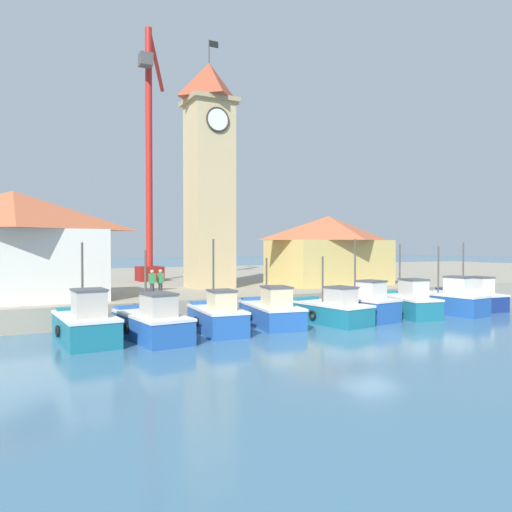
{
  "coord_description": "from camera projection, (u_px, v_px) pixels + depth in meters",
  "views": [
    {
      "loc": [
        -15.56,
        -18.14,
        4.18
      ],
      "look_at": [
        -1.09,
        9.48,
        3.5
      ],
      "focal_mm": 35.0,
      "sensor_mm": 36.0,
      "label": 1
    }
  ],
  "objects": [
    {
      "name": "clock_tower",
      "position": [
        209.0,
        169.0,
        34.97
      ],
      "size": [
        3.35,
        3.35,
        17.34
      ],
      "color": "tan",
      "rests_on": "quay_wharf"
    },
    {
      "name": "ground_plane",
      "position": [
        370.0,
        334.0,
        23.37
      ],
      "size": [
        300.0,
        300.0,
        0.0
      ],
      "primitive_type": "plane",
      "color": "teal"
    },
    {
      "name": "quay_wharf",
      "position": [
        179.0,
        283.0,
        47.7
      ],
      "size": [
        120.0,
        40.0,
        1.19
      ],
      "primitive_type": "cube",
      "color": "#9E937F",
      "rests_on": "ground"
    },
    {
      "name": "fishing_boat_left_inner",
      "position": [
        217.0,
        317.0,
        23.8
      ],
      "size": [
        2.17,
        4.37,
        4.48
      ],
      "color": "#2356A8",
      "rests_on": "ground"
    },
    {
      "name": "warehouse_left",
      "position": [
        13.0,
        245.0,
        26.61
      ],
      "size": [
        9.47,
        5.89,
        5.88
      ],
      "color": "silver",
      "rests_on": "quay_wharf"
    },
    {
      "name": "fishing_boat_left_outer",
      "position": [
        152.0,
        323.0,
        22.12
      ],
      "size": [
        2.51,
        5.34,
        3.95
      ],
      "color": "#2356A8",
      "rests_on": "ground"
    },
    {
      "name": "warehouse_right",
      "position": [
        328.0,
        249.0,
        38.11
      ],
      "size": [
        8.66,
        6.06,
        5.21
      ],
      "color": "tan",
      "rests_on": "quay_wharf"
    },
    {
      "name": "fishing_boat_center",
      "position": [
        331.0,
        310.0,
        26.64
      ],
      "size": [
        2.73,
        4.85,
        3.58
      ],
      "color": "#196B7F",
      "rests_on": "ground"
    },
    {
      "name": "dock_worker_near_tower",
      "position": [
        152.0,
        284.0,
        27.68
      ],
      "size": [
        0.34,
        0.22,
        1.62
      ],
      "color": "#33333D",
      "rests_on": "quay_wharf"
    },
    {
      "name": "fishing_boat_right_inner",
      "position": [
        406.0,
        303.0,
        29.24
      ],
      "size": [
        2.62,
        4.88,
        4.23
      ],
      "color": "#196B7F",
      "rests_on": "ground"
    },
    {
      "name": "fishing_boat_mid_right",
      "position": [
        362.0,
        306.0,
        27.98
      ],
      "size": [
        2.49,
        4.35,
        4.54
      ],
      "color": "#2356A8",
      "rests_on": "ground"
    },
    {
      "name": "fishing_boat_right_outer",
      "position": [
        448.0,
        301.0,
        30.46
      ],
      "size": [
        2.52,
        4.95,
        4.11
      ],
      "color": "#2356A8",
      "rests_on": "ground"
    },
    {
      "name": "fishing_boat_far_left",
      "position": [
        86.0,
        324.0,
        21.28
      ],
      "size": [
        2.33,
        4.64,
        4.3
      ],
      "color": "#196B7F",
      "rests_on": "ground"
    },
    {
      "name": "dock_worker_along_quay",
      "position": [
        160.0,
        283.0,
        28.16
      ],
      "size": [
        0.34,
        0.22,
        1.62
      ],
      "color": "#33333D",
      "rests_on": "quay_wharf"
    },
    {
      "name": "fishing_boat_mid_left",
      "position": [
        271.0,
        312.0,
        26.0
      ],
      "size": [
        2.77,
        5.25,
        3.5
      ],
      "color": "#2356A8",
      "rests_on": "ground"
    },
    {
      "name": "fishing_boat_far_right",
      "position": [
        471.0,
        298.0,
        32.78
      ],
      "size": [
        2.25,
        4.97,
        4.37
      ],
      "color": "navy",
      "rests_on": "ground"
    },
    {
      "name": "port_crane_near",
      "position": [
        149.0,
        181.0,
        41.62
      ],
      "size": [
        4.38,
        8.19,
        21.08
      ],
      "color": "maroon",
      "rests_on": "quay_wharf"
    }
  ]
}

